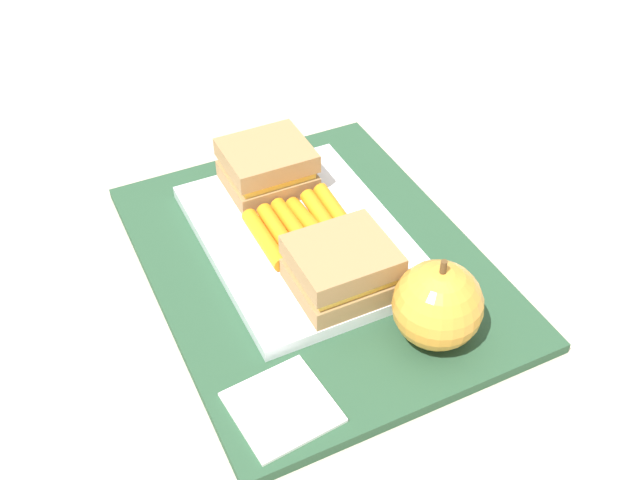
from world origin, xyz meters
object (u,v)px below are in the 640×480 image
object	(u,v)px
sandwich_half_right	(342,268)
carrot_sticks_bundle	(302,226)
paper_napkin	(282,407)
apple	(438,305)
sandwich_half_left	(267,166)
food_tray	(302,237)

from	to	relation	value
sandwich_half_right	carrot_sticks_bundle	world-z (taller)	sandwich_half_right
sandwich_half_right	carrot_sticks_bundle	distance (m)	0.08
paper_napkin	sandwich_half_right	bearing A→B (deg)	132.11
carrot_sticks_bundle	apple	distance (m)	0.16
carrot_sticks_bundle	paper_napkin	xyz separation A→B (m)	(0.16, -0.09, -0.02)
sandwich_half_left	paper_napkin	size ratio (longest dim) A/B	1.14
carrot_sticks_bundle	paper_napkin	world-z (taller)	carrot_sticks_bundle
food_tray	carrot_sticks_bundle	world-z (taller)	carrot_sticks_bundle
sandwich_half_left	paper_napkin	bearing A→B (deg)	-20.87
paper_napkin	apple	bearing A→B (deg)	94.54
carrot_sticks_bundle	paper_napkin	distance (m)	0.18
carrot_sticks_bundle	apple	world-z (taller)	apple
sandwich_half_right	paper_napkin	xyz separation A→B (m)	(0.08, -0.09, -0.03)
sandwich_half_left	carrot_sticks_bundle	distance (m)	0.08
food_tray	apple	xyz separation A→B (m)	(0.15, 0.05, 0.03)
food_tray	apple	bearing A→B (deg)	17.34
carrot_sticks_bundle	apple	size ratio (longest dim) A/B	1.07
sandwich_half_right	sandwich_half_left	bearing A→B (deg)	180.00
food_tray	sandwich_half_right	world-z (taller)	sandwich_half_right
food_tray	apple	size ratio (longest dim) A/B	2.80
sandwich_half_left	apple	size ratio (longest dim) A/B	0.97
sandwich_half_left	sandwich_half_right	size ratio (longest dim) A/B	1.00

